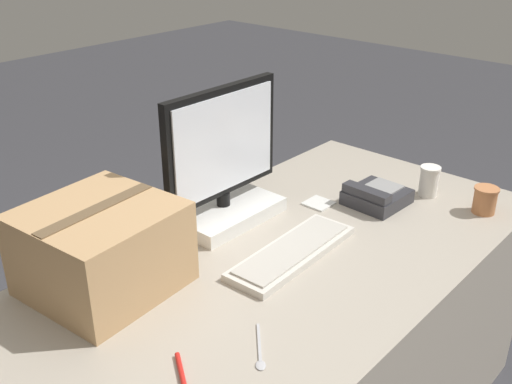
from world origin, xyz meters
name	(u,v)px	position (x,y,z in m)	size (l,w,h in m)	color
office_desk	(278,357)	(0.00, 0.00, 0.37)	(1.80, 0.90, 0.74)	#A89E8E
monitor	(223,173)	(0.07, 0.30, 0.90)	(0.46, 0.24, 0.44)	white
keyboard	(292,252)	(0.03, -0.02, 0.76)	(0.47, 0.17, 0.03)	beige
desk_phone	(376,196)	(0.49, -0.02, 0.77)	(0.20, 0.19, 0.08)	#2D2D33
paper_cup_left	(429,181)	(0.67, -0.13, 0.80)	(0.07, 0.07, 0.11)	white
paper_cup_right	(485,200)	(0.67, -0.33, 0.79)	(0.08, 0.08, 0.09)	#BC7547
spoon	(260,353)	(-0.35, -0.23, 0.75)	(0.13, 0.12, 0.00)	#B2B2B7
cardboard_box	(102,249)	(-0.42, 0.26, 0.86)	(0.39, 0.38, 0.24)	tan
pen_marker	(181,372)	(-0.52, -0.15, 0.75)	(0.08, 0.11, 0.01)	red
sticky_note_pad	(319,203)	(0.36, 0.12, 0.75)	(0.09, 0.09, 0.01)	silver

